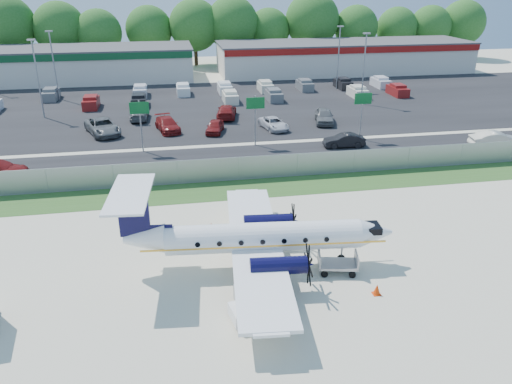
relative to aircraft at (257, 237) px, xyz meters
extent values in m
plane|color=beige|center=(0.91, -0.50, -1.90)|extent=(170.00, 170.00, 0.00)
cube|color=#2D561E|center=(0.91, 11.50, -1.89)|extent=(170.00, 4.00, 0.02)
cube|color=black|center=(0.91, 18.50, -1.89)|extent=(170.00, 8.00, 0.02)
cube|color=black|center=(0.91, 39.50, -1.89)|extent=(170.00, 32.00, 0.02)
cube|color=gray|center=(0.91, 13.50, -0.90)|extent=(120.00, 0.02, 1.90)
cube|color=gray|center=(0.91, 13.50, 0.08)|extent=(120.00, 0.06, 0.06)
cube|color=gray|center=(0.91, 13.50, -1.85)|extent=(120.00, 0.06, 0.06)
cube|color=silver|center=(-23.09, 61.50, 0.60)|extent=(46.00, 12.00, 5.00)
cube|color=#474749|center=(-23.09, 61.50, 3.22)|extent=(46.40, 12.40, 0.24)
cube|color=#0F4723|center=(-23.09, 55.40, 2.60)|extent=(46.00, 0.20, 1.00)
cube|color=silver|center=(26.91, 61.50, 0.60)|extent=(44.00, 12.00, 5.00)
cube|color=#474749|center=(26.91, 61.50, 3.22)|extent=(44.40, 12.40, 0.24)
cube|color=maroon|center=(26.91, 55.40, 2.60)|extent=(44.00, 0.20, 1.00)
cylinder|color=gray|center=(-7.09, 22.50, 0.60)|extent=(0.14, 0.14, 5.00)
cube|color=#0C5923|center=(-7.09, 22.35, 2.40)|extent=(1.80, 0.08, 1.10)
cylinder|color=gray|center=(3.91, 22.50, 0.60)|extent=(0.14, 0.14, 5.00)
cube|color=#0C5923|center=(3.91, 22.35, 2.40)|extent=(1.80, 0.08, 1.10)
cylinder|color=gray|center=(14.91, 22.50, 0.60)|extent=(0.14, 0.14, 5.00)
cube|color=#0C5923|center=(14.91, 22.35, 2.40)|extent=(1.80, 0.08, 1.10)
cylinder|color=gray|center=(-19.09, 37.50, 2.60)|extent=(0.18, 0.18, 9.00)
cube|color=gray|center=(-19.09, 37.50, 7.10)|extent=(0.90, 0.35, 0.18)
cylinder|color=gray|center=(20.91, 37.50, 2.60)|extent=(0.18, 0.18, 9.00)
cube|color=gray|center=(20.91, 37.50, 7.10)|extent=(0.90, 0.35, 0.18)
cylinder|color=gray|center=(-19.09, 47.50, 2.60)|extent=(0.18, 0.18, 9.00)
cube|color=gray|center=(-19.09, 47.50, 7.10)|extent=(0.90, 0.35, 0.18)
cylinder|color=gray|center=(20.91, 47.50, 2.60)|extent=(0.18, 0.18, 9.00)
cube|color=gray|center=(20.91, 47.50, 7.10)|extent=(0.90, 0.35, 0.18)
cylinder|color=white|center=(0.35, -0.03, 0.00)|extent=(11.16, 2.72, 1.68)
cone|color=white|center=(6.82, -0.65, 0.00)|extent=(2.10, 1.86, 1.68)
cone|color=white|center=(-6.29, 0.60, 0.18)|extent=(2.45, 1.89, 1.68)
cube|color=black|center=(6.64, -0.64, 0.31)|extent=(0.90, 1.22, 0.40)
cube|color=white|center=(-0.09, 0.01, -0.49)|extent=(4.30, 15.75, 0.19)
cylinder|color=black|center=(0.63, -2.64, -0.35)|extent=(3.08, 1.25, 0.97)
cylinder|color=black|center=(1.12, 2.47, -0.35)|extent=(3.08, 1.25, 0.97)
cube|color=black|center=(-6.73, 0.64, 1.68)|extent=(1.69, 0.32, 2.56)
cube|color=white|center=(-6.82, 0.65, 2.96)|extent=(2.63, 5.66, 0.12)
cylinder|color=gray|center=(4.92, -0.47, -1.33)|extent=(0.11, 0.11, 1.15)
cylinder|color=black|center=(4.92, -0.47, -1.65)|extent=(0.51, 0.21, 0.49)
cylinder|color=black|center=(-0.33, -2.54, -1.62)|extent=(0.60, 0.41, 0.57)
cylinder|color=black|center=(0.16, 2.56, -1.62)|extent=(0.60, 0.41, 0.57)
cube|color=white|center=(-1.04, -4.82, -1.39)|extent=(2.52, 1.77, 0.65)
cube|color=white|center=(-0.58, -4.74, -0.88)|extent=(1.21, 1.36, 0.46)
cube|color=black|center=(-0.17, -4.67, -0.86)|extent=(0.34, 1.03, 0.37)
cylinder|color=black|center=(-1.74, -5.68, -1.62)|extent=(0.58, 0.30, 0.56)
cylinder|color=black|center=(-1.98, -4.25, -1.62)|extent=(0.58, 0.30, 0.56)
cylinder|color=black|center=(-0.09, -5.39, -1.62)|extent=(0.58, 0.30, 0.56)
cylinder|color=black|center=(-0.34, -3.97, -1.62)|extent=(0.58, 0.30, 0.56)
cube|color=gray|center=(-0.74, -4.02, -1.39)|extent=(2.26, 1.36, 0.14)
cube|color=gray|center=(-1.82, -4.02, -1.05)|extent=(0.09, 1.36, 0.68)
cube|color=gray|center=(0.33, -4.02, -1.05)|extent=(0.09, 1.36, 0.68)
cylinder|color=black|center=(-1.54, -4.64, -1.70)|extent=(0.41, 0.14, 0.41)
cylinder|color=black|center=(-1.54, -3.40, -1.70)|extent=(0.41, 0.14, 0.41)
cylinder|color=black|center=(0.05, -4.64, -1.70)|extent=(0.41, 0.14, 0.41)
cylinder|color=black|center=(0.05, -3.39, -1.70)|extent=(0.41, 0.14, 0.41)
cube|color=gray|center=(4.37, -1.40, -1.40)|extent=(2.44, 1.77, 0.13)
cube|color=gray|center=(3.35, -1.17, -1.07)|extent=(0.37, 1.31, 0.66)
cube|color=gray|center=(5.39, -1.63, -1.07)|extent=(0.37, 1.31, 0.66)
cylinder|color=black|center=(3.48, -1.83, -1.70)|extent=(0.42, 0.22, 0.40)
cylinder|color=black|center=(3.75, -0.64, -1.70)|extent=(0.42, 0.22, 0.40)
cylinder|color=black|center=(4.99, -2.16, -1.70)|extent=(0.42, 0.22, 0.40)
cylinder|color=black|center=(5.26, -0.97, -1.70)|extent=(0.42, 0.22, 0.40)
cone|color=red|center=(5.71, -3.88, -1.60)|extent=(0.40, 0.40, 0.60)
cube|color=red|center=(5.71, -3.88, -1.88)|extent=(0.42, 0.42, 0.03)
cone|color=red|center=(-2.21, 4.90, -1.61)|extent=(0.39, 0.39, 0.58)
cube|color=red|center=(-2.21, 4.90, -1.88)|extent=(0.41, 0.41, 0.03)
imported|color=maroon|center=(-18.82, 17.72, -1.90)|extent=(5.45, 3.24, 1.48)
imported|color=black|center=(12.44, 20.35, -1.90)|extent=(4.14, 1.62, 1.34)
imported|color=beige|center=(26.97, 17.18, -1.90)|extent=(5.33, 2.67, 1.68)
imported|color=#595B5E|center=(-11.48, 29.22, -1.90)|extent=(4.67, 6.56, 1.66)
imported|color=maroon|center=(-4.62, 29.14, -1.90)|extent=(3.06, 5.33, 1.46)
imported|color=maroon|center=(0.41, 27.61, -1.90)|extent=(2.60, 4.24, 1.35)
imported|color=silver|center=(6.94, 27.81, -1.90)|extent=(3.07, 4.95, 1.28)
imported|color=#595B5E|center=(13.18, 29.21, -1.90)|extent=(3.07, 5.24, 1.68)
imported|color=#595B5E|center=(-7.80, 34.59, -1.90)|extent=(2.24, 4.99, 1.42)
imported|color=maroon|center=(2.44, 33.61, -1.90)|extent=(3.13, 5.64, 1.54)
camera|label=1|loc=(-4.54, -24.54, 13.54)|focal=35.00mm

